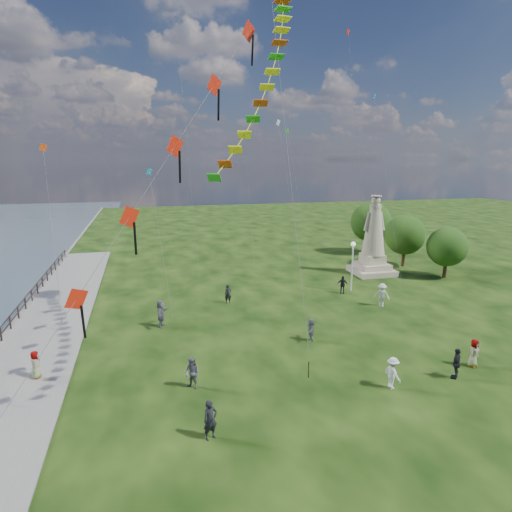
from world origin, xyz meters
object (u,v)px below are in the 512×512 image
object	(u,v)px
person_0	(210,420)
person_8	(382,295)
person_2	(393,373)
person_5	(161,313)
statue	(373,245)
person_11	(311,330)
person_9	(342,285)
lamppost	(353,256)
person_6	(228,294)
person_10	(36,366)
person_3	(457,363)
person_1	(192,373)
person_4	(474,353)

from	to	relation	value
person_0	person_8	distance (m)	19.83
person_0	person_2	world-z (taller)	person_0
person_2	person_5	bearing A→B (deg)	33.98
person_0	statue	bearing A→B (deg)	28.09
person_5	person_11	size ratio (longest dim) A/B	1.29
statue	person_0	distance (m)	29.18
person_2	person_9	size ratio (longest dim) A/B	1.06
person_5	lamppost	bearing A→B (deg)	-59.13
person_6	person_8	size ratio (longest dim) A/B	0.83
person_10	person_3	bearing A→B (deg)	-107.45
person_1	person_9	size ratio (longest dim) A/B	1.09
person_11	person_9	bearing A→B (deg)	161.36
person_11	person_0	bearing A→B (deg)	-25.70
person_3	person_11	bearing A→B (deg)	-89.53
lamppost	statue	bearing A→B (deg)	45.36
person_1	person_9	bearing A→B (deg)	87.99
person_9	person_1	bearing A→B (deg)	-117.02
person_1	lamppost	bearing A→B (deg)	86.90
statue	person_9	distance (m)	8.02
person_6	person_11	xyz separation A→B (m)	(3.61, -8.39, -0.02)
person_6	person_2	bearing A→B (deg)	-65.03
person_0	person_4	size ratio (longest dim) A/B	1.08
person_1	person_11	distance (m)	8.75
person_1	person_5	world-z (taller)	person_5
person_3	person_8	world-z (taller)	person_8
statue	person_8	bearing A→B (deg)	-113.20
person_8	person_1	bearing A→B (deg)	-115.77
person_3	person_2	bearing A→B (deg)	-40.12
person_0	person_10	world-z (taller)	person_0
person_1	statue	bearing A→B (deg)	88.25
lamppost	person_8	world-z (taller)	lamppost
person_9	person_11	world-z (taller)	person_9
person_1	person_2	distance (m)	9.90
statue	person_10	xyz separation A→B (m)	(-27.51, -14.47, -2.19)
person_6	person_10	size ratio (longest dim) A/B	1.03
lamppost	person_6	size ratio (longest dim) A/B	2.87
person_5	person_6	xyz separation A→B (m)	(5.34, 3.63, -0.19)
person_0	person_3	size ratio (longest dim) A/B	1.02
person_3	person_5	xyz separation A→B (m)	(-14.42, 11.10, 0.11)
lamppost	person_4	bearing A→B (deg)	-89.94
person_0	person_3	world-z (taller)	person_0
person_1	person_5	xyz separation A→B (m)	(-1.11, 8.63, 0.12)
person_2	person_5	distance (m)	15.42
person_5	person_0	bearing A→B (deg)	-157.11
statue	person_5	xyz separation A→B (m)	(-20.94, -8.83, -1.98)
statue	person_8	size ratio (longest dim) A/B	4.26
person_9	statue	bearing A→B (deg)	63.88
person_4	person_3	bearing A→B (deg)	-179.84
person_3	person_9	world-z (taller)	person_3
person_4	person_9	xyz separation A→B (m)	(-1.06, 13.89, -0.02)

